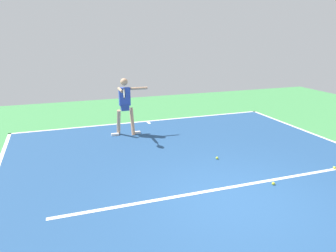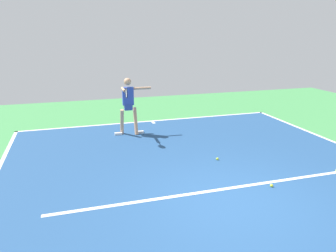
{
  "view_description": "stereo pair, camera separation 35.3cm",
  "coord_description": "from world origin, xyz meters",
  "px_view_note": "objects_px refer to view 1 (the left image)",
  "views": [
    {
      "loc": [
        3.17,
        4.89,
        3.14
      ],
      "look_at": [
        0.54,
        -2.49,
        0.9
      ],
      "focal_mm": 35.0,
      "sensor_mm": 36.0,
      "label": 1
    },
    {
      "loc": [
        2.84,
        5.0,
        3.14
      ],
      "look_at": [
        0.54,
        -2.49,
        0.9
      ],
      "focal_mm": 35.0,
      "sensor_mm": 36.0,
      "label": 2
    }
  ],
  "objects_px": {
    "tennis_ball_centre_court": "(217,158)",
    "tennis_player": "(125,103)",
    "tennis_ball_near_player": "(334,168)",
    "tennis_ball_by_baseline": "(273,183)"
  },
  "relations": [
    {
      "from": "tennis_ball_centre_court",
      "to": "tennis_player",
      "type": "bearing_deg",
      "value": -58.5
    },
    {
      "from": "tennis_ball_near_player",
      "to": "tennis_ball_centre_court",
      "type": "height_order",
      "value": "same"
    },
    {
      "from": "tennis_player",
      "to": "tennis_ball_near_player",
      "type": "bearing_deg",
      "value": 135.19
    },
    {
      "from": "tennis_player",
      "to": "tennis_ball_near_player",
      "type": "xyz_separation_m",
      "value": [
        -4.09,
        4.34,
        -1.01
      ]
    },
    {
      "from": "tennis_ball_by_baseline",
      "to": "tennis_ball_centre_court",
      "type": "distance_m",
      "value": 1.78
    },
    {
      "from": "tennis_ball_by_baseline",
      "to": "tennis_ball_centre_court",
      "type": "bearing_deg",
      "value": -75.74
    },
    {
      "from": "tennis_player",
      "to": "tennis_ball_near_player",
      "type": "height_order",
      "value": "tennis_player"
    },
    {
      "from": "tennis_player",
      "to": "tennis_ball_centre_court",
      "type": "height_order",
      "value": "tennis_player"
    },
    {
      "from": "tennis_ball_by_baseline",
      "to": "tennis_ball_centre_court",
      "type": "xyz_separation_m",
      "value": [
        0.44,
        -1.73,
        0.0
      ]
    },
    {
      "from": "tennis_ball_by_baseline",
      "to": "tennis_ball_centre_court",
      "type": "height_order",
      "value": "same"
    }
  ]
}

